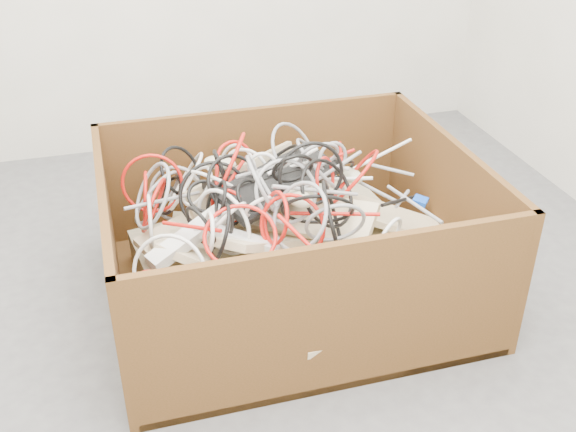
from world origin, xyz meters
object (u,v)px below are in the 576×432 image
object	(u,v)px
cardboard_box	(285,262)
power_strip_right	(237,239)
power_strip_left	(191,235)
vga_plug	(420,201)

from	to	relation	value
cardboard_box	power_strip_right	size ratio (longest dim) A/B	4.48
power_strip_left	power_strip_right	size ratio (longest dim) A/B	1.17
cardboard_box	power_strip_left	world-z (taller)	cardboard_box
cardboard_box	power_strip_right	world-z (taller)	cardboard_box
cardboard_box	vga_plug	distance (m)	0.49
power_strip_right	cardboard_box	bearing A→B (deg)	64.86
cardboard_box	power_strip_left	bearing A→B (deg)	-165.22
cardboard_box	vga_plug	world-z (taller)	cardboard_box
vga_plug	cardboard_box	bearing A→B (deg)	-149.54
power_strip_right	vga_plug	size ratio (longest dim) A/B	5.78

